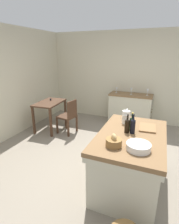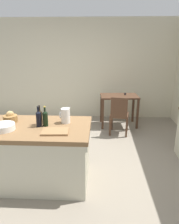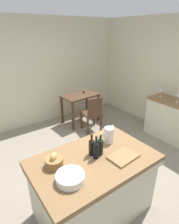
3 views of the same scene
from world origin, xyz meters
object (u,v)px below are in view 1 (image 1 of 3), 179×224
Objects in this scene: wine_bottle_green at (133,126)px; wine_glass_far_left at (148,91)px; writing_desk at (50,107)px; pitcher at (126,117)px; bread_basket at (114,142)px; wine_bottle_amber at (127,125)px; side_cabinet at (130,109)px; island_table at (130,158)px; wine_glass_left at (131,90)px; wine_bottle_dark at (132,124)px; wine_glass_middle at (117,89)px; wooden_chair at (69,116)px; wash_bowl at (138,147)px; cutting_board at (147,128)px.

wine_bottle_green is 2.53m from wine_glass_far_left.
writing_desk is 3.62× the size of pitcher.
bread_basket is 0.47m from wine_bottle_amber.
side_cabinet is at bearing -57.45° from writing_desk.
island_table is 8.09× the size of wine_glass_left.
island_table is 7.31× the size of bread_basket.
wine_bottle_dark is 2.44m from wine_glass_far_left.
wine_glass_far_left is at bearing -91.22° from wine_glass_middle.
wooden_chair is (-0.04, -0.57, -0.16)m from writing_desk.
side_cabinet is 2.27m from writing_desk.
wine_bottle_dark reaches higher than wooden_chair.
wine_glass_left is at bearing 11.26° from wash_bowl.
cutting_board is at bearing -174.83° from wine_glass_far_left.
wine_glass_far_left is (0.00, -0.43, 0.56)m from side_cabinet.
wine_bottle_green reaches higher than wooden_chair.
pitcher is at bearing 25.79° from wine_bottle_green.
wine_glass_middle is (2.28, 1.07, 0.11)m from cutting_board.
wine_glass_left reaches higher than side_cabinet.
island_table is 2.20m from wooden_chair.
wine_bottle_green is (-0.09, -0.03, 0.00)m from wine_bottle_dark.
pitcher is 2.16m from wine_glass_left.
wine_bottle_green is 2.69m from wine_glass_middle.
wash_bowl is 1.88× the size of wine_glass_middle.
wooden_chair is 3.01× the size of wine_bottle_green.
pitcher is (-2.18, -0.28, 0.54)m from side_cabinet.
side_cabinet is 7.66× the size of wine_glass_middle.
bread_basket is at bearing -179.23° from pitcher.
wine_bottle_green is at bearing -162.33° from wine_bottle_dark.
wine_bottle_green is (-2.53, -0.45, 0.55)m from side_cabinet.
pitcher reaches higher than wine_glass_far_left.
wine_glass_middle is at bearing 25.09° from cutting_board.
wooden_chair is 1.64m from wine_glass_middle.
wooden_chair is 3.15× the size of wine_bottle_amber.
wine_glass_far_left is (2.55, 0.01, 0.54)m from island_table.
wash_bowl is at bearing -161.77° from wine_bottle_green.
island_table is 0.66m from pitcher.
writing_desk is 3.34× the size of wine_bottle_amber.
side_cabinet is at bearing 90.01° from wine_glass_far_left.
bread_basket reaches higher than wash_bowl.
wine_bottle_amber is 1.78× the size of wine_glass_middle.
cutting_board is at bearing -164.22° from side_cabinet.
bread_basket reaches higher than wooden_chair.
wine_bottle_green is (-1.31, -2.35, 0.35)m from writing_desk.
writing_desk is 1.96m from wine_glass_middle.
wine_glass_far_left is at bearing -84.82° from wine_glass_left.
wine_bottle_dark is at bearing -13.07° from bread_basket.
wine_bottle_amber is at bearing 94.40° from wine_bottle_green.
wash_bowl is at bearing -131.68° from wooden_chair.
cutting_board is (0.30, -0.19, 0.41)m from island_table.
wine_glass_left is (2.52, 0.44, 0.54)m from island_table.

